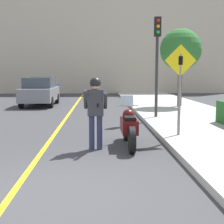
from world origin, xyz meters
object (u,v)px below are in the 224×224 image
(parked_car_grey, at_px, (40,91))
(parked_car_blue, at_px, (44,87))
(person_biker, at_px, (95,105))
(crossing_sign, at_px, (180,81))
(street_tree, at_px, (181,50))
(motorcycle, at_px, (129,127))
(traffic_light, at_px, (157,49))

(parked_car_grey, distance_m, parked_car_blue, 5.34)
(person_biker, bearing_deg, parked_car_blue, 104.08)
(crossing_sign, distance_m, parked_car_blue, 16.63)
(street_tree, xyz_separation_m, parked_car_grey, (-7.91, 2.07, -2.33))
(parked_car_blue, bearing_deg, motorcycle, -72.72)
(person_biker, bearing_deg, street_tree, 63.31)
(person_biker, distance_m, parked_car_grey, 11.54)
(street_tree, relative_size, parked_car_blue, 0.99)
(street_tree, height_order, parked_car_grey, street_tree)
(street_tree, xyz_separation_m, parked_car_blue, (-8.59, 7.37, -2.33))
(motorcycle, bearing_deg, parked_car_blue, 107.28)
(parked_car_blue, bearing_deg, crossing_sign, -66.96)
(motorcycle, distance_m, parked_car_blue, 16.74)
(crossing_sign, bearing_deg, traffic_light, 89.43)
(person_biker, height_order, parked_car_blue, person_biker)
(traffic_light, height_order, parked_car_grey, traffic_light)
(street_tree, bearing_deg, person_biker, -116.69)
(crossing_sign, xyz_separation_m, parked_car_grey, (-5.82, 9.99, -0.86))
(crossing_sign, relative_size, parked_car_grey, 0.62)
(street_tree, bearing_deg, traffic_light, -116.31)
(parked_car_blue, bearing_deg, person_biker, -75.92)
(motorcycle, xyz_separation_m, traffic_light, (1.57, 4.47, 2.41))
(street_tree, relative_size, parked_car_grey, 0.99)
(person_biker, height_order, crossing_sign, crossing_sign)
(motorcycle, xyz_separation_m, crossing_sign, (1.53, 0.70, 1.20))
(crossing_sign, relative_size, parked_car_blue, 0.62)
(person_biker, bearing_deg, traffic_light, 62.99)
(traffic_light, bearing_deg, parked_car_blue, 119.59)
(traffic_light, xyz_separation_m, parked_car_grey, (-5.86, 6.22, -2.07))
(parked_car_grey, relative_size, parked_car_blue, 1.00)
(traffic_light, bearing_deg, person_biker, -117.01)
(traffic_light, distance_m, street_tree, 4.63)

